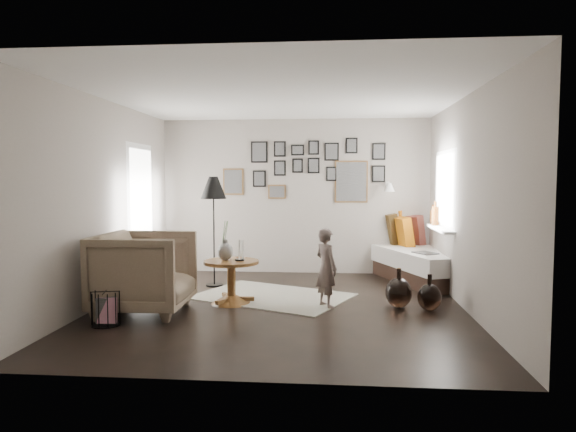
# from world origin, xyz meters

# --- Properties ---
(ground) EXTENTS (4.80, 4.80, 0.00)m
(ground) POSITION_xyz_m (0.00, 0.00, 0.00)
(ground) COLOR black
(ground) RESTS_ON ground
(wall_back) EXTENTS (4.50, 0.00, 4.50)m
(wall_back) POSITION_xyz_m (0.00, 2.40, 1.30)
(wall_back) COLOR gray
(wall_back) RESTS_ON ground
(wall_front) EXTENTS (4.50, 0.00, 4.50)m
(wall_front) POSITION_xyz_m (0.00, -2.40, 1.30)
(wall_front) COLOR gray
(wall_front) RESTS_ON ground
(wall_left) EXTENTS (0.00, 4.80, 4.80)m
(wall_left) POSITION_xyz_m (-2.25, 0.00, 1.30)
(wall_left) COLOR gray
(wall_left) RESTS_ON ground
(wall_right) EXTENTS (0.00, 4.80, 4.80)m
(wall_right) POSITION_xyz_m (2.25, 0.00, 1.30)
(wall_right) COLOR gray
(wall_right) RESTS_ON ground
(ceiling) EXTENTS (4.80, 4.80, 0.00)m
(ceiling) POSITION_xyz_m (0.00, 0.00, 2.60)
(ceiling) COLOR white
(ceiling) RESTS_ON wall_back
(door_left) EXTENTS (0.00, 2.14, 2.14)m
(door_left) POSITION_xyz_m (-2.23, 1.20, 1.05)
(door_left) COLOR white
(door_left) RESTS_ON wall_left
(window_right) EXTENTS (0.15, 1.32, 1.30)m
(window_right) POSITION_xyz_m (2.18, 1.34, 0.93)
(window_right) COLOR white
(window_right) RESTS_ON wall_right
(gallery_wall) EXTENTS (2.74, 0.03, 1.08)m
(gallery_wall) POSITION_xyz_m (0.29, 2.38, 1.74)
(gallery_wall) COLOR brown
(gallery_wall) RESTS_ON wall_back
(wall_sconce) EXTENTS (0.18, 0.36, 0.16)m
(wall_sconce) POSITION_xyz_m (1.55, 2.13, 1.46)
(wall_sconce) COLOR white
(wall_sconce) RESTS_ON wall_back
(rug) EXTENTS (2.34, 2.05, 0.01)m
(rug) POSITION_xyz_m (-0.17, 0.54, 0.01)
(rug) COLOR white
(rug) RESTS_ON ground
(pedestal_table) EXTENTS (0.70, 0.70, 0.55)m
(pedestal_table) POSITION_xyz_m (-0.64, 0.13, 0.26)
(pedestal_table) COLOR brown
(pedestal_table) RESTS_ON ground
(vase) EXTENTS (0.20, 0.20, 0.50)m
(vase) POSITION_xyz_m (-0.72, 0.15, 0.71)
(vase) COLOR black
(vase) RESTS_ON pedestal_table
(candles) EXTENTS (0.12, 0.12, 0.26)m
(candles) POSITION_xyz_m (-0.53, 0.13, 0.68)
(candles) COLOR black
(candles) RESTS_ON pedestal_table
(daybed) EXTENTS (1.67, 2.39, 1.09)m
(daybed) POSITION_xyz_m (2.00, 2.00, 0.33)
(daybed) COLOR black
(daybed) RESTS_ON ground
(magazine_on_daybed) EXTENTS (0.38, 0.41, 0.02)m
(magazine_on_daybed) POSITION_xyz_m (2.00, 1.34, 0.51)
(magazine_on_daybed) COLOR black
(magazine_on_daybed) RESTS_ON daybed
(armchair) EXTENTS (1.08, 1.05, 0.97)m
(armchair) POSITION_xyz_m (-1.58, -0.41, 0.48)
(armchair) COLOR #74644E
(armchair) RESTS_ON ground
(armchair_cushion) EXTENTS (0.45, 0.46, 0.20)m
(armchair_cushion) POSITION_xyz_m (-1.55, -0.36, 0.48)
(armchair_cushion) COLOR silver
(armchair_cushion) RESTS_ON armchair
(floor_lamp) EXTENTS (0.38, 0.38, 1.63)m
(floor_lamp) POSITION_xyz_m (-1.11, 1.17, 1.40)
(floor_lamp) COLOR black
(floor_lamp) RESTS_ON ground
(magazine_basket) EXTENTS (0.36, 0.36, 0.37)m
(magazine_basket) POSITION_xyz_m (-1.81, -0.97, 0.18)
(magazine_basket) COLOR black
(magazine_basket) RESTS_ON ground
(demijohn_large) EXTENTS (0.33, 0.33, 0.49)m
(demijohn_large) POSITION_xyz_m (1.46, 0.07, 0.19)
(demijohn_large) COLOR black
(demijohn_large) RESTS_ON ground
(demijohn_small) EXTENTS (0.29, 0.29, 0.45)m
(demijohn_small) POSITION_xyz_m (1.81, -0.05, 0.17)
(demijohn_small) COLOR black
(demijohn_small) RESTS_ON ground
(child) EXTENTS (0.40, 0.43, 0.98)m
(child) POSITION_xyz_m (0.57, 0.04, 0.49)
(child) COLOR #5E4F4A
(child) RESTS_ON ground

